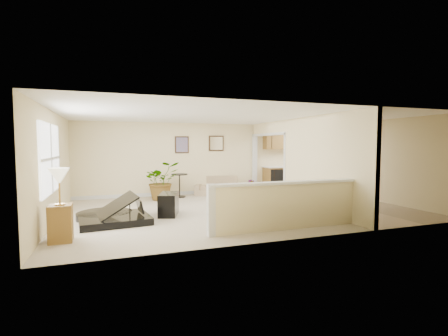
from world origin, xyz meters
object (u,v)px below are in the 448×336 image
object	(u,v)px
loveseat	(216,185)
accent_table	(180,182)
piano_bench	(169,204)
palm_plant	(161,181)
lamp_stand	(60,211)
piano	(112,196)
small_plant	(251,188)

from	to	relation	value
loveseat	accent_table	size ratio (longest dim) A/B	2.26
piano_bench	palm_plant	distance (m)	2.38
loveseat	piano_bench	bearing A→B (deg)	-104.02
loveseat	palm_plant	size ratio (longest dim) A/B	1.39
lamp_stand	accent_table	bearing A→B (deg)	54.73
palm_plant	lamp_stand	size ratio (longest dim) A/B	0.95
loveseat	lamp_stand	size ratio (longest dim) A/B	1.33
piano_bench	accent_table	size ratio (longest dim) A/B	1.05
piano	loveseat	world-z (taller)	piano
accent_table	small_plant	world-z (taller)	accent_table
loveseat	lamp_stand	bearing A→B (deg)	-111.45
accent_table	palm_plant	size ratio (longest dim) A/B	0.62
lamp_stand	palm_plant	bearing A→B (deg)	58.98
piano	palm_plant	bearing A→B (deg)	53.65
piano	accent_table	bearing A→B (deg)	47.30
piano	lamp_stand	world-z (taller)	piano
loveseat	lamp_stand	xyz separation A→B (m)	(-4.35, -4.45, 0.25)
accent_table	lamp_stand	distance (m)	5.21
accent_table	lamp_stand	xyz separation A→B (m)	(-3.01, -4.26, 0.06)
palm_plant	small_plant	distance (m)	3.27
piano_bench	loveseat	world-z (taller)	loveseat
piano_bench	lamp_stand	bearing A→B (deg)	-144.15
palm_plant	piano_bench	bearing A→B (deg)	-94.13
piano	loveseat	distance (m)	4.67
small_plant	piano	bearing A→B (deg)	-148.47
palm_plant	loveseat	bearing A→B (deg)	14.50
piano_bench	lamp_stand	world-z (taller)	lamp_stand
piano	lamp_stand	xyz separation A→B (m)	(-0.88, -1.34, -0.02)
loveseat	piano	bearing A→B (deg)	-115.23
palm_plant	lamp_stand	bearing A→B (deg)	-121.02
piano_bench	piano	bearing A→B (deg)	-169.38
palm_plant	lamp_stand	distance (m)	4.60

